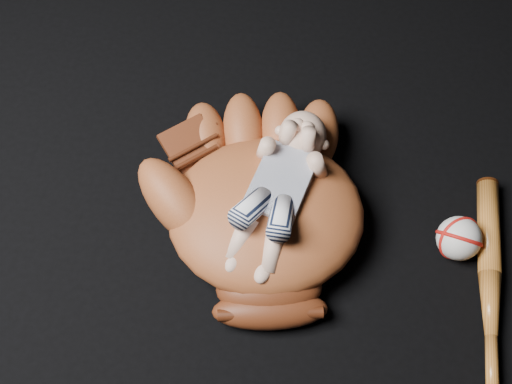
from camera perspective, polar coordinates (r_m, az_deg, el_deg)
baseball_glove at (r=1.18m, az=0.89°, el=-1.47°), size 0.53×0.58×0.16m
newborn_baby at (r=1.14m, az=1.81°, el=-0.06°), size 0.24×0.37×0.14m
baseball_bat at (r=1.25m, az=20.09°, el=-7.91°), size 0.07×0.45×0.04m
baseball at (r=1.25m, az=17.60°, el=-3.95°), size 0.09×0.09×0.08m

